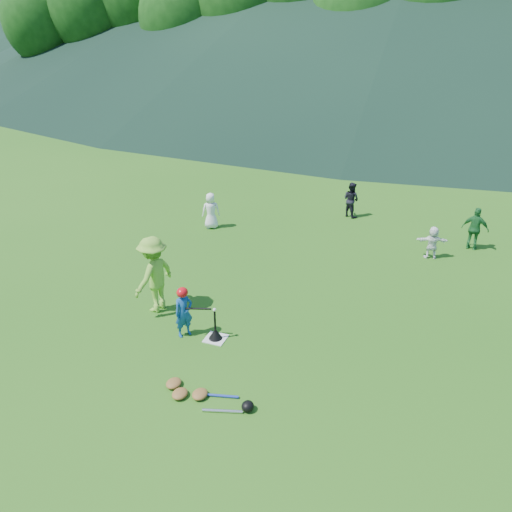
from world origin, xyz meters
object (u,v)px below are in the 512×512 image
(adult_coach, at_px, (154,275))
(equipment_pile, at_px, (200,394))
(fielder_a, at_px, (211,211))
(fielder_d, at_px, (432,242))
(batter_child, at_px, (184,312))
(fielder_b, at_px, (351,200))
(fielder_c, at_px, (475,229))
(batting_tee, at_px, (215,334))
(home_plate, at_px, (216,339))

(adult_coach, relative_size, equipment_pile, 1.03)
(fielder_a, distance_m, fielder_d, 7.01)
(batter_child, height_order, fielder_b, fielder_b)
(fielder_a, height_order, equipment_pile, fielder_a)
(batter_child, xyz_separation_m, fielder_b, (1.97, 8.70, 0.05))
(fielder_d, bearing_deg, fielder_c, -149.34)
(fielder_c, height_order, batting_tee, fielder_c)
(home_plate, distance_m, equipment_pile, 1.88)
(home_plate, distance_m, adult_coach, 2.16)
(equipment_pile, bearing_deg, fielder_c, 61.83)
(fielder_d, relative_size, batting_tee, 1.43)
(adult_coach, height_order, fielder_d, adult_coach)
(fielder_a, distance_m, batting_tee, 6.57)
(home_plate, distance_m, fielder_b, 8.73)
(fielder_b, bearing_deg, fielder_a, 61.42)
(adult_coach, relative_size, fielder_d, 1.91)
(fielder_a, xyz_separation_m, fielder_d, (7.01, 0.10, -0.12))
(fielder_d, height_order, equipment_pile, fielder_d)
(fielder_b, distance_m, fielder_d, 3.89)
(fielder_d, bearing_deg, batting_tee, 41.88)
(batter_child, distance_m, fielder_a, 6.36)
(home_plate, bearing_deg, adult_coach, 160.53)
(fielder_c, relative_size, batting_tee, 1.92)
(home_plate, bearing_deg, batter_child, -172.96)
(adult_coach, bearing_deg, batter_child, 66.96)
(fielder_a, xyz_separation_m, equipment_pile, (3.38, -7.70, -0.54))
(home_plate, xyz_separation_m, fielder_c, (5.28, 7.10, 0.64))
(batting_tee, bearing_deg, home_plate, 0.00)
(fielder_a, relative_size, fielder_b, 0.97)
(adult_coach, bearing_deg, fielder_c, 141.87)
(adult_coach, height_order, batting_tee, adult_coach)
(adult_coach, height_order, fielder_b, adult_coach)
(home_plate, distance_m, fielder_d, 7.30)
(batter_child, relative_size, fielder_c, 0.88)
(batting_tee, relative_size, equipment_pile, 0.38)
(fielder_d, xyz_separation_m, equipment_pile, (-3.63, -7.80, -0.42))
(adult_coach, distance_m, equipment_pile, 3.51)
(batter_child, xyz_separation_m, batting_tee, (0.70, 0.09, -0.44))
(fielder_a, height_order, fielder_c, fielder_c)
(batter_child, bearing_deg, home_plate, -48.71)
(fielder_b, height_order, equipment_pile, fielder_b)
(fielder_d, bearing_deg, fielder_b, -55.94)
(equipment_pile, bearing_deg, fielder_a, 113.72)
(fielder_d, height_order, batting_tee, fielder_d)
(home_plate, distance_m, batter_child, 0.90)
(adult_coach, distance_m, fielder_b, 8.56)
(fielder_b, xyz_separation_m, batting_tee, (-1.27, -8.62, -0.49))
(equipment_pile, bearing_deg, batter_child, 125.15)
(home_plate, height_order, fielder_a, fielder_a)
(fielder_a, relative_size, batting_tee, 1.77)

